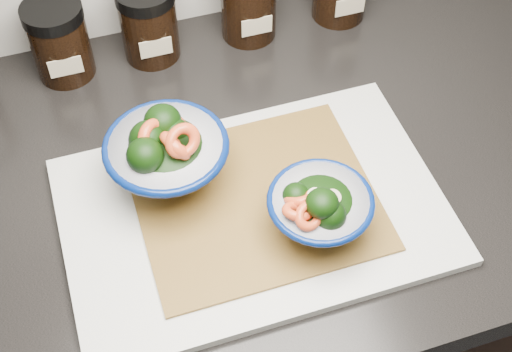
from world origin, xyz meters
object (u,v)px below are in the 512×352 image
object	(u,v)px
bowl_right	(319,209)
spice_jar_d	(149,22)
spice_jar_e	(248,2)
spice_jar_c	(59,41)
cutting_board	(253,211)
bowl_left	(166,154)

from	to	relation	value
bowl_right	spice_jar_d	world-z (taller)	spice_jar_d
spice_jar_e	spice_jar_d	bearing A→B (deg)	180.00
bowl_right	spice_jar_c	bearing A→B (deg)	122.35
spice_jar_c	cutting_board	bearing A→B (deg)	-61.19
bowl_left	spice_jar_c	xyz separation A→B (m)	(-0.09, 0.25, -0.01)
spice_jar_c	spice_jar_d	distance (m)	0.12
cutting_board	spice_jar_c	xyz separation A→B (m)	(-0.17, 0.32, 0.05)
bowl_left	spice_jar_d	world-z (taller)	bowl_left
cutting_board	spice_jar_d	world-z (taller)	spice_jar_d
spice_jar_d	bowl_right	bearing A→B (deg)	-73.34
bowl_left	spice_jar_c	world-z (taller)	bowl_left
cutting_board	bowl_left	world-z (taller)	bowl_left
bowl_left	bowl_right	distance (m)	0.19
spice_jar_e	bowl_left	bearing A→B (deg)	-126.05
spice_jar_e	bowl_right	bearing A→B (deg)	-95.41
bowl_left	bowl_right	bearing A→B (deg)	-40.45
bowl_left	bowl_right	size ratio (longest dim) A/B	1.23
spice_jar_c	spice_jar_e	size ratio (longest dim) A/B	1.00
bowl_right	bowl_left	bearing A→B (deg)	139.55
spice_jar_c	spice_jar_e	world-z (taller)	same
cutting_board	spice_jar_d	bearing A→B (deg)	99.05
bowl_left	spice_jar_d	bearing A→B (deg)	82.18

